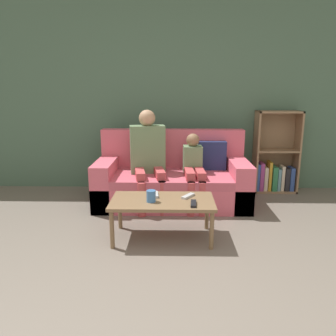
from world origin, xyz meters
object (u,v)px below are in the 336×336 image
(person_adult, at_px, (148,152))
(tv_remote_2, at_px, (193,204))
(couch, at_px, (173,180))
(tv_remote_0, at_px, (156,195))
(bookshelf, at_px, (274,162))
(cup_near, at_px, (151,196))
(tv_remote_1, at_px, (188,196))
(coffee_table, at_px, (163,204))
(person_child, at_px, (194,167))

(person_adult, bearing_deg, tv_remote_2, -75.75)
(couch, distance_m, tv_remote_0, 0.94)
(bookshelf, xyz_separation_m, tv_remote_0, (-1.56, -1.42, -0.01))
(cup_near, distance_m, tv_remote_1, 0.37)
(tv_remote_0, bearing_deg, coffee_table, -65.15)
(person_child, relative_size, tv_remote_0, 4.98)
(couch, height_order, bookshelf, bookshelf)
(couch, bearing_deg, tv_remote_1, -81.07)
(couch, distance_m, person_adult, 0.48)
(cup_near, distance_m, tv_remote_0, 0.19)
(person_adult, distance_m, tv_remote_2, 1.22)
(couch, height_order, tv_remote_0, couch)
(coffee_table, relative_size, tv_remote_0, 5.52)
(bookshelf, xyz_separation_m, coffee_table, (-1.49, -1.54, -0.07))
(bookshelf, xyz_separation_m, tv_remote_2, (-1.21, -1.68, -0.01))
(couch, distance_m, tv_remote_2, 1.19)
(cup_near, bearing_deg, couch, 80.01)
(coffee_table, relative_size, tv_remote_2, 5.56)
(coffee_table, height_order, person_child, person_child)
(bookshelf, relative_size, tv_remote_0, 6.36)
(tv_remote_1, relative_size, tv_remote_2, 0.97)
(cup_near, bearing_deg, bookshelf, 45.23)
(couch, distance_m, tv_remote_1, 0.98)
(bookshelf, height_order, coffee_table, bookshelf)
(couch, xyz_separation_m, bookshelf, (1.40, 0.51, 0.12))
(person_child, xyz_separation_m, tv_remote_2, (-0.06, -1.02, -0.09))
(bookshelf, bearing_deg, coffee_table, -133.95)
(bookshelf, relative_size, person_child, 1.28)
(bookshelf, distance_m, tv_remote_0, 2.11)
(person_child, bearing_deg, tv_remote_1, -100.12)
(coffee_table, relative_size, cup_near, 8.89)
(coffee_table, bearing_deg, person_adult, 102.22)
(coffee_table, bearing_deg, cup_near, -150.01)
(person_child, distance_m, tv_remote_2, 1.03)
(person_child, distance_m, cup_near, 1.05)
(coffee_table, bearing_deg, person_child, 69.16)
(person_adult, bearing_deg, tv_remote_1, -72.84)
(person_adult, xyz_separation_m, tv_remote_0, (0.14, -0.84, -0.26))
(tv_remote_2, bearing_deg, cup_near, 172.94)
(cup_near, bearing_deg, tv_remote_0, 80.24)
(bookshelf, xyz_separation_m, tv_remote_1, (-1.25, -1.47, -0.01))
(bookshelf, bearing_deg, person_adult, -160.91)
(coffee_table, xyz_separation_m, tv_remote_0, (-0.07, 0.12, 0.05))
(tv_remote_1, bearing_deg, person_adult, 151.49)
(coffee_table, xyz_separation_m, cup_near, (-0.10, -0.06, 0.09))
(cup_near, relative_size, tv_remote_0, 0.62)
(person_adult, relative_size, cup_near, 10.64)
(person_adult, relative_size, tv_remote_2, 6.65)
(couch, bearing_deg, person_adult, -165.14)
(person_adult, bearing_deg, tv_remote_0, -90.66)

